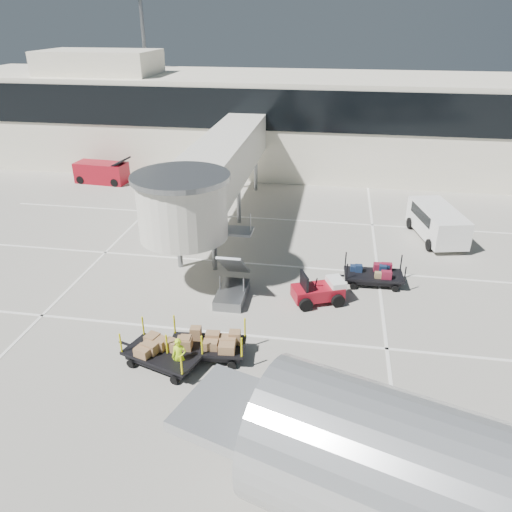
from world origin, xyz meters
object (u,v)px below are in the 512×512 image
(minivan, at_px, (436,220))
(belt_loader, at_px, (102,173))
(baggage_tug, at_px, (319,291))
(box_cart_far, at_px, (206,344))
(box_cart_near, at_px, (164,355))
(ground_worker, at_px, (179,356))
(suitcase_cart, at_px, (373,275))

(minivan, xyz_separation_m, belt_loader, (-25.87, 7.43, -0.34))
(baggage_tug, distance_m, box_cart_far, 6.77)
(box_cart_far, bearing_deg, belt_loader, 118.84)
(baggage_tug, bearing_deg, box_cart_far, -152.91)
(box_cart_near, xyz_separation_m, ground_worker, (0.75, -0.28, 0.22))
(minivan, bearing_deg, box_cart_far, -141.15)
(suitcase_cart, relative_size, minivan, 0.68)
(box_cart_near, xyz_separation_m, belt_loader, (-13.09, 22.62, 0.27))
(baggage_tug, bearing_deg, ground_worker, -151.59)
(suitcase_cart, bearing_deg, belt_loader, 144.05)
(baggage_tug, relative_size, minivan, 0.50)
(suitcase_cart, bearing_deg, baggage_tug, -142.82)
(box_cart_far, bearing_deg, box_cart_near, -153.67)
(baggage_tug, relative_size, box_cart_near, 0.72)
(baggage_tug, xyz_separation_m, box_cart_near, (-5.91, -6.10, -0.02))
(suitcase_cart, relative_size, belt_loader, 0.80)
(baggage_tug, relative_size, belt_loader, 0.59)
(baggage_tug, xyz_separation_m, minivan, (6.87, 9.09, 0.59))
(ground_worker, xyz_separation_m, minivan, (12.04, 15.46, 0.39))
(baggage_tug, distance_m, suitcase_cart, 3.57)
(suitcase_cart, height_order, box_cart_near, box_cart_near)
(ground_worker, distance_m, belt_loader, 26.75)
(suitcase_cart, height_order, minivan, minivan)
(box_cart_far, distance_m, belt_loader, 26.15)
(baggage_tug, height_order, suitcase_cart, baggage_tug)
(belt_loader, bearing_deg, ground_worker, -54.10)
(ground_worker, relative_size, minivan, 0.29)
(baggage_tug, height_order, box_cart_far, baggage_tug)
(suitcase_cart, distance_m, belt_loader, 25.98)
(ground_worker, relative_size, belt_loader, 0.34)
(suitcase_cart, relative_size, box_cart_far, 0.96)
(suitcase_cart, relative_size, box_cart_near, 0.97)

